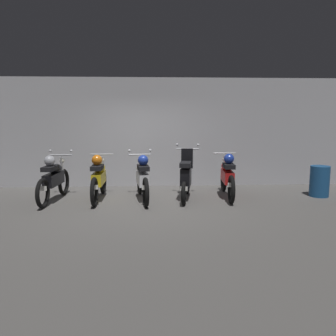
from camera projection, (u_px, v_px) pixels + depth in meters
ground_plane at (142, 205)px, 7.71m from camera, size 80.00×80.00×0.00m
back_wall at (143, 133)px, 9.73m from camera, size 16.00×0.30×3.00m
motorbike_slot_0 at (54, 178)px, 8.01m from camera, size 0.59×1.95×1.15m
motorbike_slot_1 at (99, 178)px, 8.13m from camera, size 0.56×1.95×1.08m
motorbike_slot_2 at (142, 178)px, 8.10m from camera, size 0.59×1.95×1.15m
motorbike_slot_3 at (186, 177)px, 8.22m from camera, size 0.58×1.67×1.29m
motorbike_slot_4 at (227, 176)px, 8.38m from camera, size 0.56×1.95×1.08m
trash_bin at (320, 181)px, 8.48m from camera, size 0.46×0.46×0.75m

